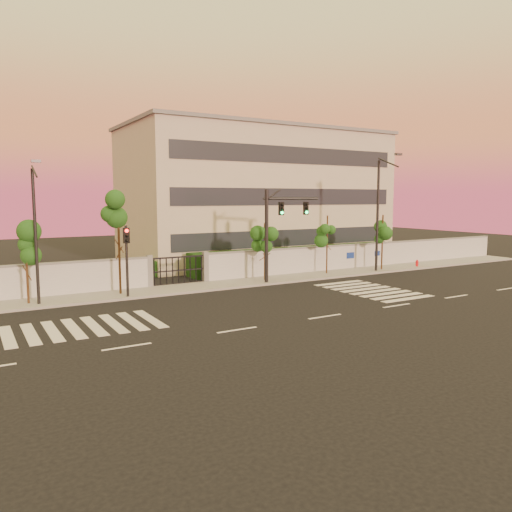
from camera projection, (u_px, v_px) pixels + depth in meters
name	position (u px, v px, depth m)	size (l,w,h in m)	color
ground	(325.00, 317.00, 24.95)	(120.00, 120.00, 0.00)	black
sidewalk	(228.00, 284.00, 33.92)	(60.00, 3.00, 0.15)	gray
perimeter_wall	(220.00, 267.00, 35.14)	(60.00, 0.36, 2.20)	#AEB0B5
hedge_row	(216.00, 265.00, 38.05)	(41.00, 4.25, 1.80)	#12330F
institutional_building	(256.00, 195.00, 47.59)	(24.40, 12.40, 12.25)	#B9B49D
road_markings	(259.00, 306.00, 27.37)	(57.00, 7.62, 0.02)	silver
street_tree_b	(26.00, 247.00, 27.10)	(1.60, 1.27, 4.41)	#382314
street_tree_c	(119.00, 219.00, 29.71)	(1.64, 1.31, 6.33)	#382314
street_tree_d	(265.00, 239.00, 34.99)	(1.53, 1.21, 4.15)	#382314
street_tree_e	(327.00, 231.00, 37.92)	(1.39, 1.10, 4.58)	#382314
street_tree_f	(383.00, 230.00, 40.13)	(1.54, 1.23, 4.55)	#382314
traffic_signal_main	(277.00, 224.00, 34.22)	(4.04, 1.31, 6.48)	black
traffic_signal_secondary	(127.00, 253.00, 29.01)	(0.34, 0.33, 4.32)	black
streetlight_west	(36.00, 230.00, 26.66)	(0.47, 1.88, 7.81)	black
streetlight_east	(379.00, 210.00, 38.98)	(0.55, 2.22, 9.21)	black
fire_hydrant	(417.00, 264.00, 42.14)	(0.28, 0.26, 0.71)	red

